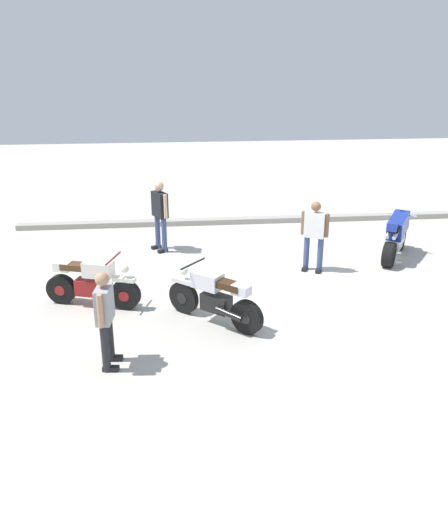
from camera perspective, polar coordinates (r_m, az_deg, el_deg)
name	(u,v)px	position (r m, az deg, el deg)	size (l,w,h in m)	color
ground_plane	(293,284)	(12.01, 7.25, -2.94)	(40.00, 40.00, 0.00)	#B7B2A8
curb_edge	(260,220)	(16.23, 3.78, 3.77)	(14.00, 0.30, 0.15)	#9C978F
motorcycle_cream_vintage	(92,283)	(11.06, -13.63, -2.77)	(1.91, 0.91, 1.07)	black
motorcycle_silver_cruiser	(214,297)	(10.08, -1.01, -4.32)	(1.66, 1.46, 1.09)	black
motorcycle_blue_sportbike	(396,234)	(13.90, 17.54, 2.16)	(1.24, 1.73, 1.14)	black
person_in_white_shirt	(314,232)	(12.52, 9.42, 2.47)	(0.60, 0.47, 1.64)	#384772
person_in_gray_shirt	(105,314)	(8.76, -12.29, -5.96)	(0.35, 0.64, 1.63)	#262628
person_in_black_shirt	(160,211)	(13.73, -6.70, 4.68)	(0.49, 0.64, 1.78)	#384772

